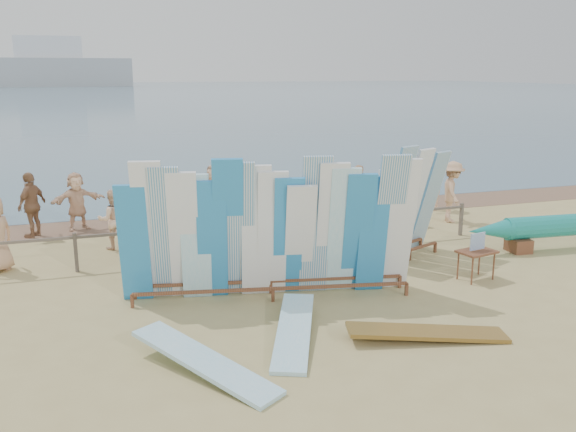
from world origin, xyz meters
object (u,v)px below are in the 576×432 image
object	(u,v)px
beachgoer_6	(273,204)
beachgoer_1	(155,215)
beach_chair_right	(265,231)
stroller	(309,225)
beachgoer_5	(214,191)
flat_board_a	(205,374)
beachgoer_9	(434,185)
beach_chair_left	(257,239)
main_surfboard_rack	(272,234)
flat_board_b	(294,338)
beachgoer_10	(401,198)
flat_board_c	(427,339)
beachgoer_3	(191,205)
beachgoer_extra_0	(452,192)
beachgoer_7	(357,192)
beachgoer_2	(113,219)
beachgoer_4	(232,208)
beachgoer_8	(333,199)
side_surfboard_rack	(405,207)
beachgoer_11	(77,201)
vendor_table	(476,264)
beachgoer_extra_1	(32,205)

from	to	relation	value
beachgoer_6	beachgoer_1	size ratio (longest dim) A/B	1.01
beach_chair_right	stroller	bearing A→B (deg)	-46.62
stroller	beachgoer_5	bearing A→B (deg)	132.81
flat_board_a	beachgoer_9	size ratio (longest dim) A/B	1.63
beach_chair_left	beachgoer_6	world-z (taller)	beachgoer_6
main_surfboard_rack	flat_board_b	xyz separation A→B (m)	(-0.20, -1.94, -1.31)
beachgoer_6	beachgoer_1	distance (m)	3.23
main_surfboard_rack	beachgoer_10	size ratio (longest dim) A/B	3.67
flat_board_c	beachgoer_5	distance (m)	9.99
flat_board_b	flat_board_a	size ratio (longest dim) A/B	1.00
beach_chair_right	beachgoer_3	distance (m)	2.18
beachgoer_1	beachgoer_extra_0	bearing A→B (deg)	86.23
main_surfboard_rack	beachgoer_extra_0	distance (m)	8.15
beachgoer_3	beachgoer_7	world-z (taller)	same
beachgoer_1	beachgoer_2	distance (m)	1.06
flat_board_c	beachgoer_4	world-z (taller)	beachgoer_4
beachgoer_6	beachgoer_4	bearing A→B (deg)	158.58
beach_chair_right	beachgoer_5	size ratio (longest dim) A/B	0.51
beachgoer_4	beachgoer_2	bearing A→B (deg)	-115.48
flat_board_b	stroller	distance (m)	6.00
beachgoer_6	beachgoer_1	bearing A→B (deg)	165.63
main_surfboard_rack	beach_chair_right	bearing A→B (deg)	87.25
beachgoer_9	flat_board_c	bearing A→B (deg)	21.66
main_surfboard_rack	flat_board_b	distance (m)	2.35
stroller	beachgoer_1	xyz separation A→B (m)	(-3.88, 0.71, 0.38)
main_surfboard_rack	beachgoer_8	size ratio (longest dim) A/B	3.44
side_surfboard_rack	beachgoer_10	xyz separation A→B (m)	(1.56, 3.04, -0.47)
beachgoer_3	beachgoer_1	bearing A→B (deg)	65.45
beachgoer_4	beach_chair_left	bearing A→B (deg)	-11.86
beachgoer_11	beachgoer_4	bearing A→B (deg)	-48.60
vendor_table	beachgoer_extra_1	xyz separation A→B (m)	(-9.31, 6.76, 0.54)
vendor_table	beachgoer_2	xyz separation A→B (m)	(-7.30, 4.90, 0.42)
beach_chair_right	side_surfboard_rack	bearing A→B (deg)	-62.86
vendor_table	beach_chair_right	world-z (taller)	vendor_table
main_surfboard_rack	beachgoer_1	xyz separation A→B (m)	(-1.79, 4.29, -0.46)
beachgoer_5	beachgoer_extra_0	bearing A→B (deg)	18.50
flat_board_c	flat_board_b	xyz separation A→B (m)	(-2.11, 0.75, 0.00)
side_surfboard_rack	beach_chair_right	world-z (taller)	side_surfboard_rack
flat_board_c	beachgoer_8	distance (m)	7.70
flat_board_a	beachgoer_8	size ratio (longest dim) A/B	1.60
flat_board_b	beachgoer_3	distance (m)	7.30
vendor_table	beachgoer_3	bearing A→B (deg)	120.74
vendor_table	beach_chair_right	size ratio (longest dim) A/B	1.24
beachgoer_7	beachgoer_5	world-z (taller)	beachgoer_5
beachgoer_extra_0	vendor_table	bearing A→B (deg)	173.48
vendor_table	beachgoer_2	size ratio (longest dim) A/B	0.68
stroller	beachgoer_5	size ratio (longest dim) A/B	0.71
flat_board_a	beachgoer_7	xyz separation A→B (m)	(6.28, 8.32, 0.83)
flat_board_c	beachgoer_3	size ratio (longest dim) A/B	1.63
beachgoer_8	side_surfboard_rack	bearing A→B (deg)	-109.94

